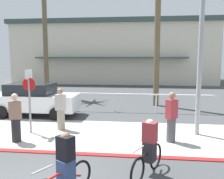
% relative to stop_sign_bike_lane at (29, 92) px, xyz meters
% --- Properties ---
extents(ground_plane, '(80.00, 80.00, 0.00)m').
position_rel_stop_sign_bike_lane_xyz_m(ground_plane, '(1.73, 5.89, -1.68)').
color(ground_plane, '#424447').
extents(sidewalk_strip, '(44.00, 4.00, 0.02)m').
position_rel_stop_sign_bike_lane_xyz_m(sidewalk_strip, '(1.73, 0.09, -1.67)').
color(sidewalk_strip, beige).
rests_on(sidewalk_strip, ground).
extents(curb_paint, '(44.00, 0.24, 0.03)m').
position_rel_stop_sign_bike_lane_xyz_m(curb_paint, '(1.73, -1.91, -1.66)').
color(curb_paint, maroon).
rests_on(curb_paint, ground).
extents(building_backdrop, '(24.02, 11.58, 7.31)m').
position_rel_stop_sign_bike_lane_xyz_m(building_backdrop, '(1.03, 22.97, 1.99)').
color(building_backdrop, beige).
rests_on(building_backdrop, ground).
extents(rail_fence, '(25.80, 0.08, 1.04)m').
position_rel_stop_sign_bike_lane_xyz_m(rail_fence, '(1.73, 4.39, -0.84)').
color(rail_fence, white).
rests_on(rail_fence, ground).
extents(stop_sign_bike_lane, '(0.52, 0.56, 2.56)m').
position_rel_stop_sign_bike_lane_xyz_m(stop_sign_bike_lane, '(0.00, 0.00, 0.00)').
color(stop_sign_bike_lane, gray).
rests_on(stop_sign_bike_lane, ground).
extents(streetlight_curb, '(0.24, 2.54, 7.50)m').
position_rel_stop_sign_bike_lane_xyz_m(streetlight_curb, '(6.61, 0.34, 2.60)').
color(streetlight_curb, '#9EA0A5').
rests_on(streetlight_curb, ground).
extents(palm_tree_3, '(3.38, 3.22, 9.08)m').
position_rel_stop_sign_bike_lane_xyz_m(palm_tree_3, '(-3.11, 9.61, 5.10)').
color(palm_tree_3, brown).
rests_on(palm_tree_3, ground).
extents(car_white_1, '(4.40, 2.02, 1.69)m').
position_rel_stop_sign_bike_lane_xyz_m(car_white_1, '(-1.11, 2.93, -0.81)').
color(car_white_1, white).
rests_on(car_white_1, ground).
extents(cyclist_black_0, '(0.86, 1.66, 1.50)m').
position_rel_stop_sign_bike_lane_xyz_m(cyclist_black_0, '(4.61, -3.04, -0.98)').
color(cyclist_black_0, black).
rests_on(cyclist_black_0, ground).
extents(cyclist_red_1, '(0.94, 1.62, 1.50)m').
position_rel_stop_sign_bike_lane_xyz_m(cyclist_red_1, '(2.79, -4.37, -0.98)').
color(cyclist_red_1, black).
rests_on(cyclist_red_1, ground).
extents(pedestrian_0, '(0.46, 0.41, 1.77)m').
position_rel_stop_sign_bike_lane_xyz_m(pedestrian_0, '(-0.05, -1.07, -0.85)').
color(pedestrian_0, '#232326').
rests_on(pedestrian_0, ground).
extents(pedestrian_1, '(0.43, 0.36, 1.77)m').
position_rel_stop_sign_bike_lane_xyz_m(pedestrian_1, '(1.07, 0.58, -0.85)').
color(pedestrian_1, gray).
rests_on(pedestrian_1, ground).
extents(pedestrian_2, '(0.47, 0.47, 1.82)m').
position_rel_stop_sign_bike_lane_xyz_m(pedestrian_2, '(5.48, -0.43, -0.82)').
color(pedestrian_2, '#4C4C51').
rests_on(pedestrian_2, ground).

